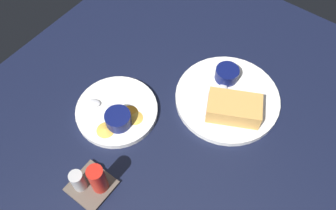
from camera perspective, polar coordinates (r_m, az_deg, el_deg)
ground_plane at (r=89.40cm, az=4.38°, el=-3.80°), size 110.00×110.00×3.00cm
plate_sandwich_main at (r=92.45cm, az=9.59°, el=1.08°), size 26.97×26.97×1.60cm
sandwich_half_near at (r=87.21cm, az=10.64°, el=-0.52°), size 15.03×12.63×4.80cm
ramekin_dark_sauce at (r=93.88cm, az=9.55°, el=5.05°), size 6.18×6.18×3.36cm
spoon_by_dark_ramekin at (r=91.91cm, az=8.79°, el=2.08°), size 4.78×9.77×0.80cm
plate_chips_companion at (r=90.05cm, az=-8.30°, el=-0.91°), size 20.74×20.74×1.60cm
ramekin_light_gravy at (r=85.67cm, az=-8.10°, el=-2.22°), size 6.37×6.37×3.39cm
spoon_by_gravy_ramekin at (r=90.46cm, az=-11.08°, el=0.14°), size 9.72×4.97×0.80cm
plantain_chip_scatter at (r=87.36cm, az=-7.39°, el=-2.18°), size 9.18×12.08×0.60cm
condiment_caddy at (r=79.74cm, az=-12.34°, el=-12.09°), size 9.00×9.00×9.50cm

